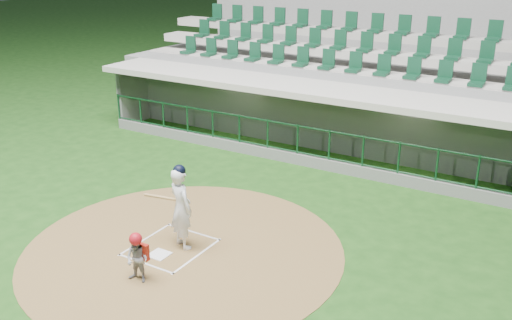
# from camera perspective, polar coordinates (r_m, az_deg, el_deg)

# --- Properties ---
(ground) EXTENTS (120.00, 120.00, 0.00)m
(ground) POSITION_cam_1_polar(r_m,az_deg,el_deg) (13.42, -7.71, -8.16)
(ground) COLOR #184112
(ground) RESTS_ON ground
(dirt_circle) EXTENTS (7.20, 7.20, 0.01)m
(dirt_circle) POSITION_cam_1_polar(r_m,az_deg,el_deg) (13.11, -7.21, -8.83)
(dirt_circle) COLOR brown
(dirt_circle) RESTS_ON ground
(home_plate) EXTENTS (0.43, 0.43, 0.02)m
(home_plate) POSITION_cam_1_polar(r_m,az_deg,el_deg) (12.95, -9.65, -9.30)
(home_plate) COLOR white
(home_plate) RESTS_ON dirt_circle
(batter_box_chalk) EXTENTS (1.55, 1.80, 0.01)m
(batter_box_chalk) POSITION_cam_1_polar(r_m,az_deg,el_deg) (13.21, -8.52, -8.61)
(batter_box_chalk) COLOR silver
(batter_box_chalk) RESTS_ON ground
(dugout_structure) EXTENTS (16.40, 3.70, 3.00)m
(dugout_structure) POSITION_cam_1_polar(r_m,az_deg,el_deg) (19.27, 6.80, 3.96)
(dugout_structure) COLOR gray
(dugout_structure) RESTS_ON ground
(seating_deck) EXTENTS (17.00, 6.72, 5.15)m
(seating_deck) POSITION_cam_1_polar(r_m,az_deg,el_deg) (21.93, 10.18, 7.06)
(seating_deck) COLOR gray
(seating_deck) RESTS_ON ground
(batter) EXTENTS (0.95, 0.98, 1.98)m
(batter) POSITION_cam_1_polar(r_m,az_deg,el_deg) (12.79, -7.52, -4.66)
(batter) COLOR white
(batter) RESTS_ON dirt_circle
(catcher) EXTENTS (0.52, 0.42, 1.09)m
(catcher) POSITION_cam_1_polar(r_m,az_deg,el_deg) (11.85, -11.78, -9.48)
(catcher) COLOR gray
(catcher) RESTS_ON dirt_circle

